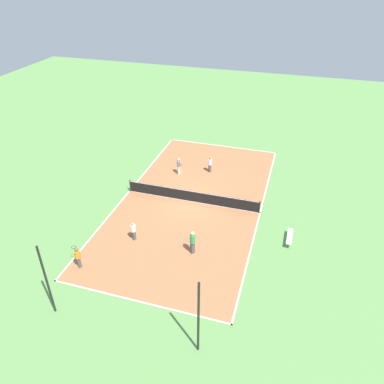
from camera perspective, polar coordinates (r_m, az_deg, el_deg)
The scene contains 13 objects.
ground_plane at distance 29.84m, azimuth -0.00°, elevation -1.46°, with size 80.00×80.00×0.00m, color #60934C.
court_surface at distance 29.84m, azimuth -0.00°, elevation -1.44°, with size 10.96×21.34×0.02m.
tennis_net at distance 29.54m, azimuth -0.00°, elevation -0.58°, with size 10.76×0.10×1.03m.
bench at distance 26.55m, azimuth 14.66°, elevation -6.61°, with size 0.36×1.79×0.45m.
player_center_orange at distance 24.52m, azimuth -17.02°, elevation -9.33°, with size 0.93×0.84×1.54m.
player_far_white at distance 25.89m, azimuth -8.93°, elevation -5.74°, with size 0.50×0.50×1.43m.
player_far_green at distance 24.36m, azimuth 0.07°, elevation -7.46°, with size 0.50×0.50×1.76m.
player_near_white at distance 33.55m, azimuth 2.74°, elevation 4.33°, with size 0.50×0.50×1.45m.
player_baseline_gray at distance 33.16m, azimuth -2.02°, elevation 4.14°, with size 0.79×0.96×1.57m.
tennis_ball_far_baseline at distance 34.36m, azimuth 3.33°, elevation 3.55°, with size 0.07×0.07×0.07m, color #CCE033.
tennis_ball_left_sideline at distance 31.69m, azimuth -2.47°, elevation 0.86°, with size 0.07×0.07×0.07m, color #CCE033.
fence_post_back_left at distance 18.42m, azimuth 0.99°, elevation -18.69°, with size 0.12×0.12×4.68m.
fence_post_back_right at distance 21.39m, azimuth -21.28°, elevation -12.47°, with size 0.12×0.12×4.68m.
Camera 1 is at (-7.17, 23.66, 16.72)m, focal length 35.00 mm.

